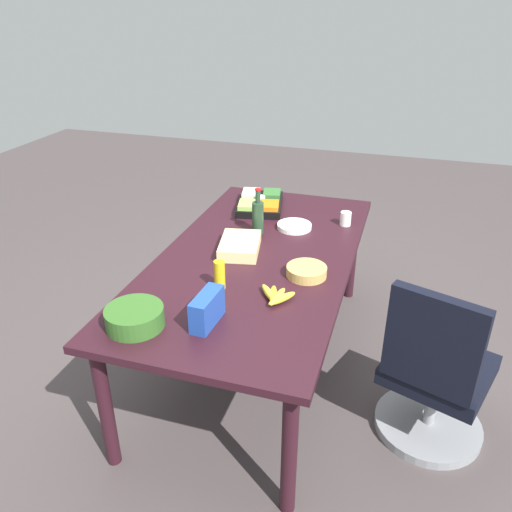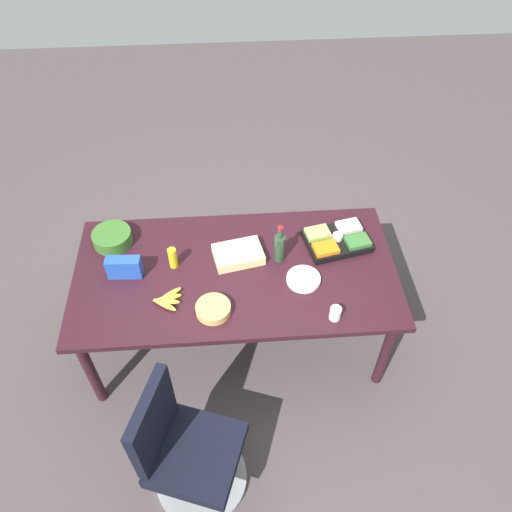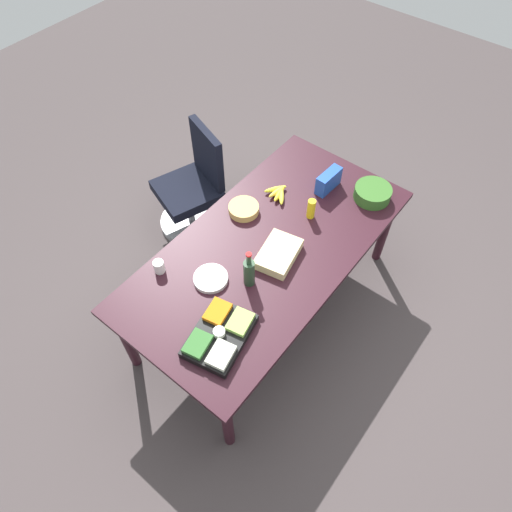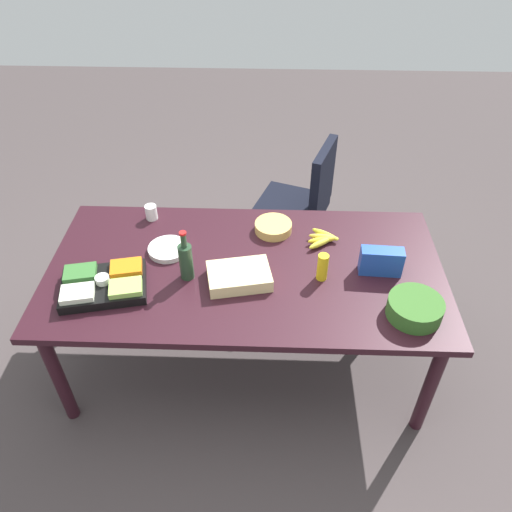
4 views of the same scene
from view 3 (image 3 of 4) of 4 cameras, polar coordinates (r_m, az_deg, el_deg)
The scene contains 13 objects.
ground_plane at distance 3.77m, azimuth 1.17°, elevation -5.97°, with size 10.00×10.00×0.00m, color #483E3F.
conference_table at distance 3.20m, azimuth 1.37°, elevation 0.37°, with size 2.12×1.08×0.76m.
office_chair at distance 4.07m, azimuth -7.56°, elevation 7.64°, with size 0.61×0.61×0.94m.
sheet_cake at distance 3.06m, azimuth 2.74°, elevation 0.26°, with size 0.32×0.22×0.07m, color beige.
veggie_tray at distance 2.75m, azimuth -4.45°, elevation -9.51°, with size 0.47×0.38×0.09m.
mustard_bottle at distance 3.28m, azimuth 6.70°, elevation 5.70°, with size 0.06×0.06×0.15m, color yellow.
banana_bunch at distance 3.45m, azimuth 2.73°, elevation 7.70°, with size 0.19×0.20×0.04m.
paper_cup at distance 3.05m, azimuth -11.67°, elevation -1.26°, with size 0.07×0.07×0.09m, color white.
paper_plate_stack at distance 2.99m, azimuth -5.51°, elevation -2.73°, with size 0.22×0.22×0.03m, color white.
chip_bowl at distance 3.33m, azimuth -1.50°, elevation 5.73°, with size 0.22×0.22×0.05m, color tan.
wine_bottle at distance 2.88m, azimuth -0.84°, elevation -1.93°, with size 0.08×0.08×0.29m.
chip_bag_blue at distance 3.50m, azimuth 8.78°, elevation 9.00°, with size 0.22×0.08×0.15m, color #214BB0.
salad_bowl at distance 3.51m, azimuth 13.95°, elevation 7.42°, with size 0.27×0.27×0.09m, color #336424.
Camera 3 is at (1.57, 1.14, 3.23)m, focal length 33.00 mm.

